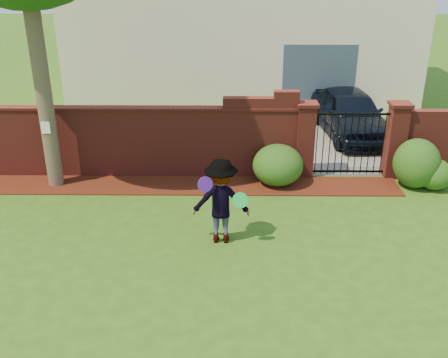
{
  "coord_description": "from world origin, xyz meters",
  "views": [
    {
      "loc": [
        0.55,
        -7.87,
        5.17
      ],
      "look_at": [
        0.45,
        1.4,
        1.05
      ],
      "focal_mm": 41.43,
      "sensor_mm": 36.0,
      "label": 1
    }
  ],
  "objects_px": {
    "man": "(221,202)",
    "frisbee_green": "(240,200)",
    "car": "(353,115)",
    "frisbee_purple": "(205,184)"
  },
  "relations": [
    {
      "from": "car",
      "to": "man",
      "type": "bearing_deg",
      "value": -128.18
    },
    {
      "from": "frisbee_purple",
      "to": "frisbee_green",
      "type": "bearing_deg",
      "value": 4.66
    },
    {
      "from": "car",
      "to": "frisbee_green",
      "type": "xyz_separation_m",
      "value": [
        -3.46,
        -6.3,
        0.28
      ]
    },
    {
      "from": "man",
      "to": "frisbee_green",
      "type": "xyz_separation_m",
      "value": [
        0.36,
        -0.2,
        0.14
      ]
    },
    {
      "from": "frisbee_purple",
      "to": "frisbee_green",
      "type": "xyz_separation_m",
      "value": [
        0.63,
        0.05,
        -0.34
      ]
    },
    {
      "from": "car",
      "to": "man",
      "type": "xyz_separation_m",
      "value": [
        -3.82,
        -6.1,
        0.14
      ]
    },
    {
      "from": "frisbee_purple",
      "to": "frisbee_green",
      "type": "distance_m",
      "value": 0.72
    },
    {
      "from": "frisbee_green",
      "to": "frisbee_purple",
      "type": "bearing_deg",
      "value": -175.34
    },
    {
      "from": "frisbee_purple",
      "to": "frisbee_green",
      "type": "relative_size",
      "value": 0.96
    },
    {
      "from": "frisbee_purple",
      "to": "man",
      "type": "bearing_deg",
      "value": 43.02
    }
  ]
}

